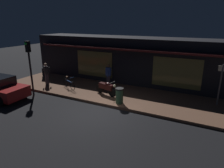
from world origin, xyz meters
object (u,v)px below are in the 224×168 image
Objects in this scene: trash_bin at (119,96)px; traffic_light_pole at (29,59)px; person_photographer at (46,73)px; bicycle_parked at (69,84)px; motorcycle at (106,88)px; person_bystander at (108,75)px; sign_post at (220,82)px.

traffic_light_pole is (-5.94, -1.05, 1.86)m from trash_bin.
traffic_light_pole is at bearing -74.85° from person_photographer.
person_photographer is at bearing -179.11° from bicycle_parked.
motorcycle is 1.83m from person_bystander.
person_photographer reaches higher than trash_bin.
motorcycle is 5.31m from traffic_light_pole.
trash_bin is 6.31m from traffic_light_pole.
motorcycle is at bearing -166.93° from sign_post.
motorcycle is at bearing 1.32° from person_photographer.
motorcycle is at bearing 1.62° from bicycle_parked.
trash_bin is at bearing 10.02° from traffic_light_pole.
sign_post is (6.47, 1.50, 0.86)m from motorcycle.
person_bystander is 5.45m from traffic_light_pole.
sign_post is (9.49, 1.59, 1.00)m from bicycle_parked.
sign_post is at bearing 17.15° from traffic_light_pole.
sign_post reaches higher than motorcycle.
motorcycle reaches higher than trash_bin.
motorcycle is 0.70× the size of sign_post.
trash_bin is at bearing -50.48° from person_bystander.
sign_post is at bearing 24.75° from trash_bin.
sign_post reaches higher than bicycle_parked.
person_bystander is (2.29, 1.72, 0.52)m from bicycle_parked.
sign_post reaches higher than person_bystander.
motorcycle is 3.02m from bicycle_parked.
bicycle_parked is at bearing 49.14° from traffic_light_pole.
trash_bin is (1.34, -0.87, -0.03)m from motorcycle.
person_photographer is (-5.09, -0.12, 0.38)m from motorcycle.
trash_bin is at bearing -10.16° from bicycle_parked.
sign_post is 5.72m from trash_bin.
bicycle_parked is 0.92× the size of person_bystander.
person_photographer is at bearing -172.02° from sign_post.
bicycle_parked is 3.12m from traffic_light_pole.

